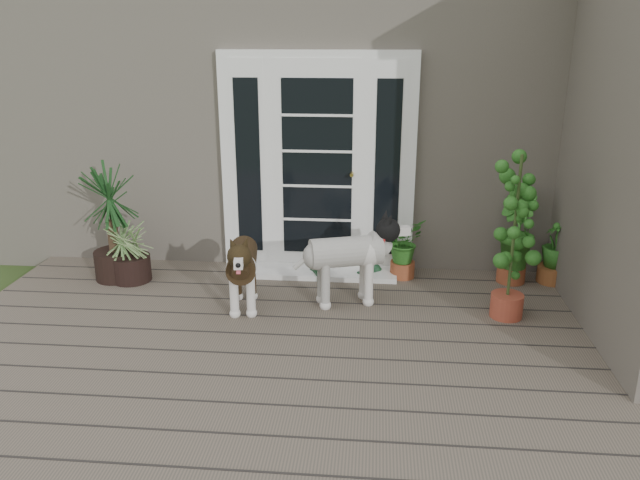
{
  "coord_description": "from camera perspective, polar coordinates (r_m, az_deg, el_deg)",
  "views": [
    {
      "loc": [
        0.37,
        -3.44,
        2.46
      ],
      "look_at": [
        -0.1,
        1.75,
        0.7
      ],
      "focal_mm": 35.3,
      "sensor_mm": 36.0,
      "label": 1
    }
  ],
  "objects": [
    {
      "name": "deck",
      "position": [
        4.54,
        -0.28,
        -13.23
      ],
      "size": [
        6.2,
        4.6,
        0.12
      ],
      "primitive_type": "cube",
      "color": "#6B5B4C",
      "rests_on": "ground"
    },
    {
      "name": "house_main",
      "position": [
        8.15,
        2.59,
        12.23
      ],
      "size": [
        7.4,
        4.0,
        3.1
      ],
      "primitive_type": "cube",
      "color": "#665E54",
      "rests_on": "ground"
    },
    {
      "name": "door_unit",
      "position": [
        6.19,
        -0.22,
        6.89
      ],
      "size": [
        1.9,
        0.14,
        2.15
      ],
      "primitive_type": "cube",
      "color": "white",
      "rests_on": "deck"
    },
    {
      "name": "door_step",
      "position": [
        6.3,
        -0.38,
        -2.87
      ],
      "size": [
        1.6,
        0.4,
        0.05
      ],
      "primitive_type": "cube",
      "color": "white",
      "rests_on": "deck"
    },
    {
      "name": "brindle_dog",
      "position": [
        5.49,
        -7.0,
        -2.98
      ],
      "size": [
        0.46,
        0.83,
        0.66
      ],
      "primitive_type": null,
      "rotation": [
        0.0,
        0.0,
        3.3
      ],
      "color": "#392714",
      "rests_on": "deck"
    },
    {
      "name": "white_dog",
      "position": [
        5.53,
        2.37,
        -2.37
      ],
      "size": [
        0.92,
        0.61,
        0.71
      ],
      "primitive_type": null,
      "rotation": [
        0.0,
        0.0,
        -1.26
      ],
      "color": "silver",
      "rests_on": "deck"
    },
    {
      "name": "spider_plant",
      "position": [
        6.31,
        -16.91,
        -0.69
      ],
      "size": [
        0.68,
        0.68,
        0.67
      ],
      "primitive_type": null,
      "rotation": [
        0.0,
        0.0,
        0.09
      ],
      "color": "#829059",
      "rests_on": "deck"
    },
    {
      "name": "yucca",
      "position": [
        6.34,
        -18.35,
        1.41
      ],
      "size": [
        0.96,
        0.96,
        1.12
      ],
      "primitive_type": null,
      "rotation": [
        0.0,
        0.0,
        0.29
      ],
      "color": "black",
      "rests_on": "deck"
    },
    {
      "name": "herb_a",
      "position": [
        6.21,
        7.53,
        -1.18
      ],
      "size": [
        0.55,
        0.55,
        0.5
      ],
      "primitive_type": "imported",
      "rotation": [
        0.0,
        0.0,
        0.86
      ],
      "color": "#244D16",
      "rests_on": "deck"
    },
    {
      "name": "herb_b",
      "position": [
        6.29,
        17.12,
        -0.72
      ],
      "size": [
        0.54,
        0.54,
        0.68
      ],
      "primitive_type": "imported",
      "rotation": [
        0.0,
        0.0,
        1.78
      ],
      "color": "#285819",
      "rests_on": "deck"
    },
    {
      "name": "herb_c",
      "position": [
        6.44,
        20.51,
        -1.52
      ],
      "size": [
        0.4,
        0.4,
        0.5
      ],
      "primitive_type": "imported",
      "rotation": [
        0.0,
        0.0,
        4.42
      ],
      "color": "#195A1C",
      "rests_on": "deck"
    },
    {
      "name": "sapling",
      "position": [
        5.38,
        17.16,
        0.35
      ],
      "size": [
        0.54,
        0.54,
        1.45
      ],
      "primitive_type": null,
      "rotation": [
        0.0,
        0.0,
        0.31
      ],
      "color": "#164E18",
      "rests_on": "deck"
    },
    {
      "name": "clog_left",
      "position": [
        6.21,
        -0.07,
        -2.98
      ],
      "size": [
        0.26,
        0.36,
        0.1
      ],
      "primitive_type": null,
      "rotation": [
        0.0,
        0.0,
        0.4
      ],
      "color": "black",
      "rests_on": "deck"
    },
    {
      "name": "clog_right",
      "position": [
        6.25,
        4.49,
        -2.94
      ],
      "size": [
        0.3,
        0.3,
        0.09
      ],
      "primitive_type": null,
      "rotation": [
        0.0,
        0.0,
        -0.77
      ],
      "color": "#163820",
      "rests_on": "deck"
    }
  ]
}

